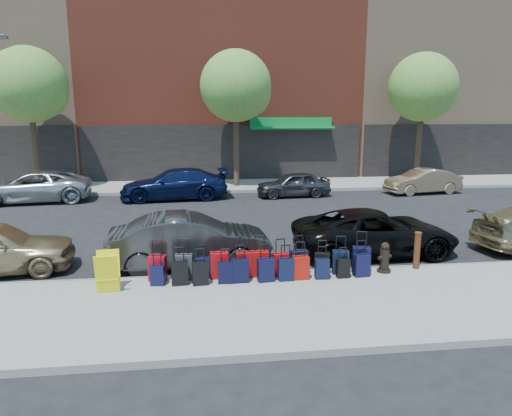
{
  "coord_description": "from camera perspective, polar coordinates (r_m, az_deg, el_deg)",
  "views": [
    {
      "loc": [
        -1.45,
        -15.53,
        4.21
      ],
      "look_at": [
        0.25,
        -1.5,
        1.2
      ],
      "focal_mm": 32.0,
      "sensor_mm": 36.0,
      "label": 1
    }
  ],
  "objects": [
    {
      "name": "sidewalk_near",
      "position": [
        10.04,
        2.04,
        -12.32
      ],
      "size": [
        60.0,
        4.0,
        0.15
      ],
      "primitive_type": "cube",
      "color": "gray",
      "rests_on": "ground"
    },
    {
      "name": "car_far_0",
      "position": [
        23.9,
        -26.13,
        2.4
      ],
      "size": [
        5.48,
        3.03,
        1.45
      ],
      "primitive_type": "imported",
      "rotation": [
        0.0,
        0.0,
        -1.45
      ],
      "color": "silver",
      "rests_on": "ground"
    },
    {
      "name": "suitcase_front_0",
      "position": [
        11.46,
        -12.23,
        -7.34
      ],
      "size": [
        0.46,
        0.31,
        1.01
      ],
      "rotation": [
        0.0,
        0.0,
        -0.19
      ],
      "color": "maroon",
      "rests_on": "sidewalk_near"
    },
    {
      "name": "suitcase_front_4",
      "position": [
        11.42,
        -1.43,
        -7.07
      ],
      "size": [
        0.45,
        0.26,
        1.04
      ],
      "rotation": [
        0.0,
        0.0,
        0.06
      ],
      "color": "maroon",
      "rests_on": "sidewalk_near"
    },
    {
      "name": "suitcase_back_4",
      "position": [
        11.12,
        -1.97,
        -7.83
      ],
      "size": [
        0.4,
        0.25,
        0.92
      ],
      "rotation": [
        0.0,
        0.0,
        0.06
      ],
      "color": "black",
      "rests_on": "sidewalk_near"
    },
    {
      "name": "curb_far",
      "position": [
        23.92,
        -3.34,
        2.05
      ],
      "size": [
        60.0,
        0.08,
        0.15
      ],
      "primitive_type": "cube",
      "color": "gray",
      "rests_on": "ground"
    },
    {
      "name": "suitcase_front_1",
      "position": [
        11.39,
        -9.01,
        -7.3
      ],
      "size": [
        0.44,
        0.26,
        1.03
      ],
      "rotation": [
        0.0,
        0.0,
        -0.07
      ],
      "color": "#333337",
      "rests_on": "sidewalk_near"
    },
    {
      "name": "suitcase_back_0",
      "position": [
        11.18,
        -12.23,
        -8.24
      ],
      "size": [
        0.34,
        0.23,
        0.77
      ],
      "rotation": [
        0.0,
        0.0,
        -0.12
      ],
      "color": "black",
      "rests_on": "sidewalk_near"
    },
    {
      "name": "ground",
      "position": [
        16.16,
        -1.54,
        -3.09
      ],
      "size": [
        120.0,
        120.0,
        0.0
      ],
      "primitive_type": "plane",
      "color": "black",
      "rests_on": "ground"
    },
    {
      "name": "tree_left",
      "position": [
        26.44,
        -26.22,
        13.43
      ],
      "size": [
        3.8,
        3.8,
        7.27
      ],
      "color": "black",
      "rests_on": "sidewalk_far"
    },
    {
      "name": "suitcase_back_9",
      "position": [
        11.62,
        10.83,
        -7.4
      ],
      "size": [
        0.33,
        0.2,
        0.77
      ],
      "rotation": [
        0.0,
        0.0,
        0.06
      ],
      "color": "black",
      "rests_on": "sidewalk_near"
    },
    {
      "name": "suitcase_back_6",
      "position": [
        11.25,
        3.74,
        -7.67
      ],
      "size": [
        0.38,
        0.22,
        0.89
      ],
      "rotation": [
        0.0,
        0.0,
        0.02
      ],
      "color": "black",
      "rests_on": "sidewalk_near"
    },
    {
      "name": "car_far_2",
      "position": [
        22.92,
        4.67,
        2.98
      ],
      "size": [
        3.76,
        1.74,
        1.25
      ],
      "primitive_type": "imported",
      "rotation": [
        0.0,
        0.0,
        -1.5
      ],
      "color": "#353538",
      "rests_on": "ground"
    },
    {
      "name": "suitcase_front_3",
      "position": [
        11.39,
        -4.6,
        -7.12
      ],
      "size": [
        0.44,
        0.24,
        1.07
      ],
      "rotation": [
        0.0,
        0.0,
        -0.0
      ],
      "color": "#9A090E",
      "rests_on": "sidewalk_near"
    },
    {
      "name": "building_right",
      "position": [
        38.09,
        21.57,
        18.43
      ],
      "size": [
        15.0,
        12.12,
        18.0
      ],
      "color": "#927559",
      "rests_on": "ground"
    },
    {
      "name": "sidewalk_far",
      "position": [
        25.91,
        -3.63,
        2.82
      ],
      "size": [
        60.0,
        4.0,
        0.15
      ],
      "primitive_type": "cube",
      "color": "gray",
      "rests_on": "ground"
    },
    {
      "name": "suitcase_front_10",
      "position": [
        12.05,
        12.99,
        -6.31
      ],
      "size": [
        0.48,
        0.32,
        1.07
      ],
      "rotation": [
        0.0,
        0.0,
        -0.19
      ],
      "color": "black",
      "rests_on": "sidewalk_near"
    },
    {
      "name": "suitcase_back_7",
      "position": [
        11.36,
        5.59,
        -7.41
      ],
      "size": [
        0.4,
        0.24,
        0.94
      ],
      "rotation": [
        0.0,
        0.0,
        0.03
      ],
      "color": "#9A1209",
      "rests_on": "sidewalk_near"
    },
    {
      "name": "car_near_2",
      "position": [
        14.07,
        14.64,
        -2.94
      ],
      "size": [
        4.91,
        2.38,
        1.35
      ],
      "primitive_type": "imported",
      "rotation": [
        0.0,
        0.0,
        1.6
      ],
      "color": "black",
      "rests_on": "ground"
    },
    {
      "name": "car_far_1",
      "position": [
        22.46,
        -10.18,
        2.95
      ],
      "size": [
        5.28,
        2.48,
        1.49
      ],
      "primitive_type": "imported",
      "rotation": [
        0.0,
        0.0,
        -1.49
      ],
      "color": "#0C1639",
      "rests_on": "ground"
    },
    {
      "name": "tree_center",
      "position": [
        25.15,
        -2.21,
        14.75
      ],
      "size": [
        3.8,
        3.8,
        7.27
      ],
      "color": "black",
      "rests_on": "sidewalk_far"
    },
    {
      "name": "fire_hydrant",
      "position": [
        12.22,
        15.76,
        -6.07
      ],
      "size": [
        0.4,
        0.35,
        0.78
      ],
      "rotation": [
        0.0,
        0.0,
        0.34
      ],
      "color": "black",
      "rests_on": "sidewalk_near"
    },
    {
      "name": "suitcase_back_8",
      "position": [
        11.45,
        8.26,
        -7.52
      ],
      "size": [
        0.35,
        0.22,
        0.82
      ],
      "rotation": [
        0.0,
        0.0,
        -0.06
      ],
      "color": "black",
      "rests_on": "sidewalk_near"
    },
    {
      "name": "suitcase_back_3",
      "position": [
        11.09,
        -3.83,
        -8.05
      ],
      "size": [
        0.37,
        0.23,
        0.84
      ],
      "rotation": [
        0.0,
        0.0,
        -0.07
      ],
      "color": "black",
      "rests_on": "sidewalk_near"
    },
    {
      "name": "suitcase_front_9",
      "position": [
        11.85,
        10.51,
        -6.66
      ],
      "size": [
        0.43,
        0.28,
        0.98
      ],
      "rotation": [
        0.0,
        0.0,
        -0.14
      ],
      "color": "black",
      "rests_on": "sidewalk_near"
    },
    {
      "name": "suitcase_back_10",
      "position": [
        11.79,
        13.06,
        -6.98
      ],
      "size": [
        0.41,
        0.26,
        0.92
      ],
      "rotation": [
        0.0,
        0.0,
        0.1
      ],
      "color": "black",
      "rests_on": "sidewalk_near"
    },
    {
      "name": "suitcase_back_5",
      "position": [
        11.16,
        1.22,
        -7.74
      ],
      "size": [
        0.42,
        0.28,
        0.93
      ],
      "rotation": [
        0.0,
        0.0,
        0.14
      ],
      "color": "black",
      "rests_on": "sidewalk_near"
    },
    {
      "name": "building_center",
      "position": [
        34.04,
        -4.71,
        21.75
      ],
      "size": [
        17.0,
        12.85,
        20.0
      ],
      "color": "maroon",
      "rests_on": "ground"
    },
    {
      "name": "suitcase_front_5",
      "position": [
        11.48,
        0.5,
        -6.97
      ],
      "size": [
        0.43,
        0.24,
        1.04
      ],
      "rotation": [
        0.0,
        0.0,
        0.01
      ],
      "color": "#A30B0A",
      "rests_on": "sidewalk_near"
    },
    {
      "name": "suitcase_back_2",
      "position": [
        11.04,
        -6.98,
        -8.14
      ],
      "size": [
        0.39,
        0.25,
        0.88
      ],
      "rotation": [
        0.0,
        0.0,
        0.11
      ],
      "color": "black",
      "rests_on": "sidewalk_near"
    },
    {
      "name": "car_near_1",
      "position": [
        12.65,
        -8.16,
        -4.09
      ],
      "size": [
        4.51,
        1.82,
        1.46
      ],
      "primitive_type": "imported",
      "rotation": [
        0.0,
        0.0,
        1.63
      ],
      "color": "#333335",
      "rests_on": "ground"
    },
    {
      "name": "car_far_3",
      "position": [
        25.25,
        20.11,
        3.17
      ],
      "size": [
        4.07,
        1.9,
        1.29
      ],
      "primitive_type": "imported",
      "rotation": [
        0.0,
        0.0,
        -1.43
      ],
      "color": "#9E8461",
      "rests_on": "ground"
    },
    {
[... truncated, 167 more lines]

